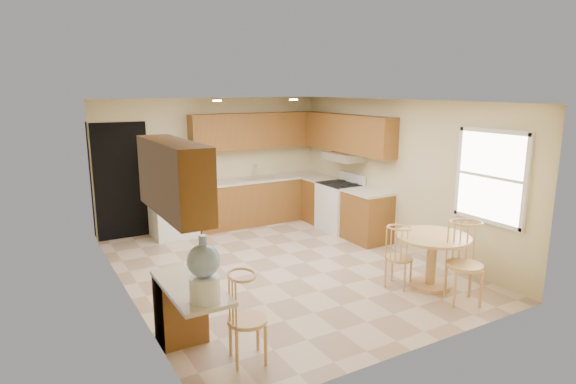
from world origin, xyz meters
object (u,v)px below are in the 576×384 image
refrigerator (172,190)px  chair_desk (251,312)px  dining_table (432,254)px  chair_table_b (472,257)px  stove (340,206)px  chair_table_a (403,252)px  water_crock (204,272)px

refrigerator → chair_desk: (-0.60, -4.54, -0.31)m
dining_table → chair_table_b: 0.66m
stove → refrigerator: bearing=157.0°
chair_table_a → water_crock: 3.15m
stove → chair_table_a: size_ratio=1.28×
dining_table → water_crock: size_ratio=1.59×
dining_table → water_crock: (-3.40, -0.45, 0.57)m
refrigerator → dining_table: bearing=-59.9°
refrigerator → chair_desk: size_ratio=1.89×
water_crock → chair_table_b: bearing=-3.2°
stove → chair_table_a: stove is taller
stove → chair_desk: bearing=-136.3°
chair_table_a → water_crock: (-3.04, -0.62, 0.53)m
refrigerator → water_crock: refrigerator is taller
chair_desk → water_crock: (-0.45, 0.03, 0.50)m
refrigerator → stove: (2.88, -1.22, -0.40)m
dining_table → chair_table_b: (-0.00, -0.64, 0.15)m
dining_table → chair_table_b: size_ratio=0.96×
chair_table_a → chair_table_b: chair_table_b is taller
water_crock → chair_table_a: bearing=11.6°
refrigerator → dining_table: 4.70m
stove → chair_table_b: stove is taller
stove → dining_table: stove is taller
stove → chair_table_a: bearing=-108.3°
dining_table → chair_desk: size_ratio=1.09×
dining_table → refrigerator: bearing=120.1°
refrigerator → water_crock: 4.63m
refrigerator → chair_desk: 4.59m
chair_table_a → chair_table_b: 0.89m
stove → chair_desk: size_ratio=1.19×
dining_table → chair_desk: bearing=-170.7°
stove → water_crock: (-3.92, -3.29, 0.58)m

